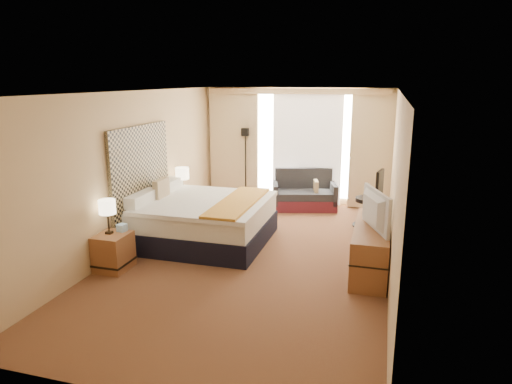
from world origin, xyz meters
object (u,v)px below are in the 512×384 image
(nightstand_left, at_px, (113,252))
(floor_lamp, at_px, (245,150))
(lamp_left, at_px, (107,208))
(television, at_px, (369,210))
(loveseat, at_px, (304,196))
(nightstand_right, at_px, (184,208))
(bed, at_px, (202,220))
(desk_chair, at_px, (371,202))
(media_dresser, at_px, (371,247))
(lamp_right, at_px, (182,174))

(nightstand_left, relative_size, floor_lamp, 0.32)
(lamp_left, relative_size, television, 0.53)
(loveseat, relative_size, floor_lamp, 0.89)
(nightstand_right, relative_size, lamp_left, 1.06)
(bed, xyz_separation_m, desk_chair, (2.81, 1.64, 0.11))
(nightstand_left, bearing_deg, nightstand_right, 90.00)
(media_dresser, distance_m, floor_lamp, 4.53)
(bed, bearing_deg, lamp_right, 130.17)
(nightstand_right, bearing_deg, loveseat, 36.45)
(nightstand_right, xyz_separation_m, bed, (0.81, -1.00, 0.12))
(nightstand_right, xyz_separation_m, desk_chair, (3.61, 0.64, 0.23))
(lamp_right, distance_m, television, 3.96)
(floor_lamp, distance_m, desk_chair, 3.22)
(loveseat, distance_m, floor_lamp, 1.72)
(bed, xyz_separation_m, television, (2.84, -0.65, 0.59))
(loveseat, distance_m, lamp_right, 2.79)
(media_dresser, xyz_separation_m, bed, (-2.89, 0.45, 0.04))
(desk_chair, height_order, television, television)
(media_dresser, distance_m, desk_chair, 2.09)
(television, bearing_deg, media_dresser, -35.23)
(nightstand_left, bearing_deg, floor_lamp, 80.60)
(desk_chair, bearing_deg, lamp_left, -127.87)
(bed, relative_size, floor_lamp, 1.30)
(television, bearing_deg, loveseat, 3.08)
(lamp_left, bearing_deg, media_dresser, 15.34)
(loveseat, xyz_separation_m, lamp_left, (-2.21, -4.07, 0.67))
(bed, distance_m, lamp_right, 1.35)
(floor_lamp, height_order, television, floor_lamp)
(lamp_right, bearing_deg, television, -23.61)
(media_dresser, distance_m, loveseat, 3.41)
(nightstand_left, height_order, bed, bed)
(lamp_left, bearing_deg, lamp_right, 88.08)
(loveseat, bearing_deg, desk_chair, -48.21)
(television, bearing_deg, lamp_right, 44.71)
(bed, bearing_deg, loveseat, 62.60)
(loveseat, height_order, lamp_left, lamp_left)
(nightstand_right, xyz_separation_m, television, (3.65, -1.66, 0.71))
(floor_lamp, relative_size, lamp_left, 3.27)
(nightstand_left, height_order, loveseat, loveseat)
(nightstand_left, relative_size, television, 0.56)
(bed, xyz_separation_m, lamp_right, (-0.79, 0.93, 0.59))
(media_dresser, bearing_deg, television, -103.56)
(bed, xyz_separation_m, loveseat, (1.34, 2.59, -0.11))
(nightstand_left, xyz_separation_m, lamp_left, (-0.06, 0.02, 0.68))
(nightstand_left, xyz_separation_m, television, (3.65, 0.84, 0.71))
(loveseat, relative_size, lamp_right, 2.72)
(nightstand_left, height_order, desk_chair, desk_chair)
(lamp_left, height_order, lamp_right, lamp_right)
(nightstand_left, xyz_separation_m, desk_chair, (3.61, 3.14, 0.23))
(lamp_left, distance_m, television, 3.80)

